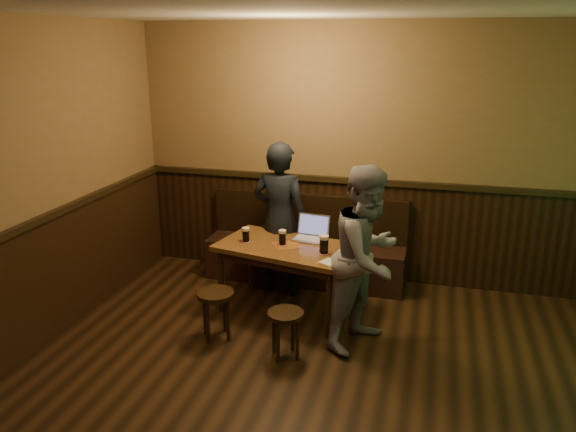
% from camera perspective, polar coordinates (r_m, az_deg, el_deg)
% --- Properties ---
extents(room, '(5.04, 6.04, 2.84)m').
position_cam_1_polar(room, '(3.58, 1.28, -5.56)').
color(room, black).
rests_on(room, ground).
extents(bench, '(2.20, 0.50, 0.95)m').
position_cam_1_polar(bench, '(6.31, 1.80, -3.80)').
color(bench, black).
rests_on(bench, ground).
extents(pub_table, '(1.43, 1.00, 0.70)m').
position_cam_1_polar(pub_table, '(5.47, -0.13, -3.89)').
color(pub_table, '#553818').
rests_on(pub_table, ground).
extents(stool_left, '(0.41, 0.41, 0.45)m').
position_cam_1_polar(stool_left, '(5.12, -7.35, -8.59)').
color(stool_left, black).
rests_on(stool_left, ground).
extents(stool_right, '(0.39, 0.39, 0.42)m').
position_cam_1_polar(stool_right, '(4.81, -0.26, -10.62)').
color(stool_right, black).
rests_on(stool_right, ground).
extents(pint_left, '(0.10, 0.10, 0.15)m').
position_cam_1_polar(pint_left, '(5.51, -4.31, -1.90)').
color(pint_left, maroon).
rests_on(pint_left, pub_table).
extents(pint_mid, '(0.10, 0.10, 0.15)m').
position_cam_1_polar(pint_mid, '(5.42, -0.57, -2.18)').
color(pint_mid, maroon).
rests_on(pint_mid, pub_table).
extents(pint_right, '(0.11, 0.11, 0.18)m').
position_cam_1_polar(pint_right, '(5.21, 3.68, -2.90)').
color(pint_right, maroon).
rests_on(pint_right, pub_table).
extents(laptop, '(0.36, 0.30, 0.23)m').
position_cam_1_polar(laptop, '(5.60, 2.40, -1.72)').
color(laptop, silver).
rests_on(laptop, pub_table).
extents(menu, '(0.26, 0.23, 0.00)m').
position_cam_1_polar(menu, '(5.02, 4.55, -4.77)').
color(menu, silver).
rests_on(menu, pub_table).
extents(person_suit, '(0.64, 0.46, 1.63)m').
position_cam_1_polar(person_suit, '(5.84, -0.81, -0.30)').
color(person_suit, black).
rests_on(person_suit, ground).
extents(person_grey, '(0.90, 0.98, 1.62)m').
position_cam_1_polar(person_grey, '(4.88, 8.07, -4.20)').
color(person_grey, gray).
rests_on(person_grey, ground).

